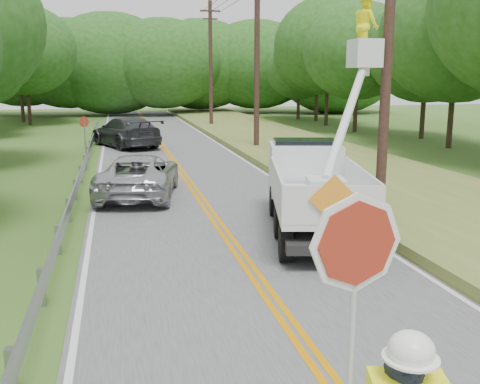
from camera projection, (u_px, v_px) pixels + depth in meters
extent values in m
cube|color=#4B4B4E|center=(193.00, 188.00, 20.32)|extent=(7.20, 96.00, 0.02)
cube|color=#D17F00|center=(190.00, 188.00, 20.29)|extent=(0.12, 96.00, 0.00)
cube|color=#D17F00|center=(195.00, 188.00, 20.34)|extent=(0.12, 96.00, 0.00)
cube|color=silver|center=(97.00, 192.00, 19.57)|extent=(0.12, 96.00, 0.00)
cube|color=silver|center=(282.00, 184.00, 21.06)|extent=(0.12, 96.00, 0.00)
cube|color=gray|center=(12.00, 374.00, 6.95)|extent=(0.12, 0.14, 0.70)
cube|color=gray|center=(41.00, 287.00, 9.82)|extent=(0.12, 0.14, 0.70)
cube|color=gray|center=(58.00, 240.00, 12.68)|extent=(0.12, 0.14, 0.70)
cube|color=gray|center=(68.00, 210.00, 15.55)|extent=(0.12, 0.14, 0.70)
cube|color=gray|center=(75.00, 189.00, 18.41)|extent=(0.12, 0.14, 0.70)
cube|color=gray|center=(81.00, 174.00, 21.28)|extent=(0.12, 0.14, 0.70)
cube|color=gray|center=(85.00, 163.00, 24.14)|extent=(0.12, 0.14, 0.70)
cube|color=gray|center=(88.00, 154.00, 27.01)|extent=(0.12, 0.14, 0.70)
cube|color=gray|center=(90.00, 146.00, 29.87)|extent=(0.12, 0.14, 0.70)
cube|color=gray|center=(92.00, 140.00, 32.74)|extent=(0.12, 0.14, 0.70)
cube|color=gray|center=(94.00, 135.00, 35.60)|extent=(0.12, 0.14, 0.70)
cube|color=gray|center=(96.00, 131.00, 38.46)|extent=(0.12, 0.14, 0.70)
cube|color=gray|center=(97.00, 127.00, 41.33)|extent=(0.12, 0.14, 0.70)
cube|color=gray|center=(81.00, 172.00, 20.29)|extent=(0.05, 48.00, 0.34)
cylinder|color=black|center=(388.00, 43.00, 15.60)|extent=(0.30, 0.30, 10.00)
cylinder|color=black|center=(257.00, 59.00, 29.92)|extent=(0.30, 0.30, 10.00)
cylinder|color=black|center=(211.00, 65.00, 44.24)|extent=(0.30, 0.30, 10.00)
cube|color=black|center=(210.00, 11.00, 43.38)|extent=(1.60, 0.12, 0.12)
cube|color=black|center=(210.00, 19.00, 43.51)|extent=(1.20, 0.10, 0.10)
cube|color=#536C2B|center=(370.00, 177.00, 21.82)|extent=(7.00, 96.00, 0.30)
cylinder|color=#332319|center=(29.00, 104.00, 46.96)|extent=(0.32, 0.32, 3.66)
ellipsoid|color=#1E4911|center=(25.00, 50.00, 46.04)|extent=(8.55, 8.55, 7.52)
cylinder|color=#332319|center=(22.00, 102.00, 50.00)|extent=(0.32, 0.32, 3.69)
ellipsoid|color=#1E4911|center=(18.00, 51.00, 49.08)|extent=(8.62, 8.62, 7.59)
cylinder|color=#332319|center=(451.00, 116.00, 31.60)|extent=(0.32, 0.32, 3.73)
ellipsoid|color=#1E4911|center=(457.00, 34.00, 30.67)|extent=(8.69, 8.69, 7.65)
cylinder|color=#332319|center=(423.00, 113.00, 36.54)|extent=(0.32, 0.32, 3.42)
ellipsoid|color=#1E4911|center=(427.00, 49.00, 35.69)|extent=(7.97, 7.97, 7.01)
cylinder|color=#332319|center=(355.00, 109.00, 40.91)|extent=(0.32, 0.32, 3.45)
ellipsoid|color=#1E4911|center=(358.00, 51.00, 40.05)|extent=(8.05, 8.05, 7.08)
cylinder|color=#332319|center=(327.00, 103.00, 46.58)|extent=(0.32, 0.32, 3.89)
ellipsoid|color=#1E4911|center=(328.00, 45.00, 45.60)|extent=(9.08, 9.08, 7.99)
cylinder|color=#332319|center=(316.00, 102.00, 51.40)|extent=(0.32, 0.32, 3.51)
ellipsoid|color=#1E4911|center=(318.00, 55.00, 50.52)|extent=(8.20, 8.20, 7.21)
cylinder|color=#332319|center=(298.00, 105.00, 53.57)|extent=(0.32, 0.32, 2.75)
ellipsoid|color=#1E4911|center=(299.00, 70.00, 52.88)|extent=(6.42, 6.42, 5.65)
ellipsoid|color=#1E4911|center=(22.00, 63.00, 57.91)|extent=(12.06, 9.05, 9.05)
ellipsoid|color=#1E4911|center=(68.00, 63.00, 58.12)|extent=(12.64, 9.48, 9.48)
ellipsoid|color=#1E4911|center=(110.00, 64.00, 58.80)|extent=(14.40, 10.80, 10.80)
ellipsoid|color=#1E4911|center=(163.00, 63.00, 58.30)|extent=(12.70, 9.53, 9.53)
ellipsoid|color=#1E4911|center=(201.00, 64.00, 62.53)|extent=(13.59, 10.19, 10.19)
ellipsoid|color=#1E4911|center=(257.00, 65.00, 63.14)|extent=(13.51, 10.13, 10.13)
ellipsoid|color=#1E4911|center=(292.00, 65.00, 63.13)|extent=(10.81, 8.10, 8.10)
ellipsoid|color=#1E4911|center=(337.00, 64.00, 62.22)|extent=(14.92, 11.19, 11.19)
ellipsoid|color=white|center=(411.00, 350.00, 4.22)|extent=(0.36, 0.36, 0.29)
cylinder|color=maroon|center=(356.00, 243.00, 4.12)|extent=(0.78, 0.13, 0.78)
cylinder|color=black|center=(286.00, 242.00, 12.14)|extent=(0.47, 0.92, 0.88)
cylinder|color=black|center=(369.00, 242.00, 12.13)|extent=(0.47, 0.92, 0.88)
cylinder|color=black|center=(280.00, 221.00, 13.94)|extent=(0.47, 0.92, 0.88)
cylinder|color=black|center=(352.00, 221.00, 13.93)|extent=(0.47, 0.92, 0.88)
cylinder|color=black|center=(275.00, 201.00, 16.19)|extent=(0.47, 0.92, 0.88)
cylinder|color=black|center=(337.00, 201.00, 16.19)|extent=(0.47, 0.92, 0.88)
cube|color=black|center=(315.00, 216.00, 14.19)|extent=(3.20, 6.18, 0.23)
cube|color=silver|center=(319.00, 204.00, 13.47)|extent=(3.01, 4.60, 0.20)
cube|color=silver|center=(277.00, 186.00, 13.38)|extent=(1.00, 4.14, 0.83)
cube|color=silver|center=(362.00, 186.00, 13.37)|extent=(1.00, 4.14, 0.83)
cube|color=silver|center=(333.00, 205.00, 11.32)|extent=(2.08, 0.53, 0.83)
cube|color=silver|center=(305.00, 172.00, 16.48)|extent=(2.41, 2.17, 1.66)
cube|color=black|center=(304.00, 151.00, 16.54)|extent=(2.06, 1.58, 0.69)
cube|color=silver|center=(325.00, 194.00, 12.38)|extent=(0.99, 0.99, 0.74)
cube|color=silver|center=(365.00, 54.00, 15.51)|extent=(0.78, 0.78, 0.78)
imported|color=yellow|center=(366.00, 25.00, 15.35)|extent=(0.62, 0.80, 1.65)
cube|color=orange|center=(334.00, 199.00, 11.23)|extent=(1.02, 0.27, 1.04)
imported|color=#AFB0B5|center=(139.00, 175.00, 18.80)|extent=(3.31, 5.59, 1.46)
imported|color=#323339|center=(126.00, 132.00, 32.31)|extent=(4.49, 6.49, 1.75)
cylinder|color=gray|center=(85.00, 144.00, 24.48)|extent=(0.06, 0.06, 2.20)
cylinder|color=maroon|center=(84.00, 122.00, 24.28)|extent=(0.41, 0.33, 0.50)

